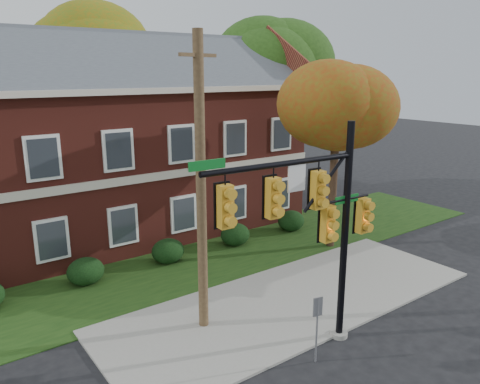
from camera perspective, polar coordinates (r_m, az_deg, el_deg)
ground at (r=16.50m, az=9.06°, el=-14.27°), size 120.00×120.00×0.00m
sidewalk at (r=17.11m, az=6.64°, el=-12.92°), size 14.00×5.00×0.08m
grass_strip at (r=20.70m, az=-2.86°, el=-7.87°), size 30.00×6.00×0.04m
apartment_building at (r=23.74m, az=-15.13°, el=6.97°), size 18.80×8.80×9.74m
hedge_left at (r=18.95m, az=-18.31°, el=-9.16°), size 1.40×1.26×1.05m
hedge_center at (r=20.15m, az=-8.78°, el=-7.13°), size 1.40×1.26×1.05m
hedge_right at (r=21.85m, az=-0.59°, el=-5.21°), size 1.40×1.26×1.05m
hedge_far_right at (r=23.94m, az=6.25°, el=-3.51°), size 1.40×1.26×1.05m
tree_near_right at (r=20.99m, az=12.47°, el=10.83°), size 4.50×4.25×8.58m
tree_right_rear at (r=30.22m, az=4.87°, el=14.89°), size 6.30×5.95×10.62m
tree_far_rear at (r=31.41m, az=-18.68°, el=15.51°), size 6.84×6.46×11.52m
traffic_signal at (r=12.90m, az=9.15°, el=-2.85°), size 5.90×0.62×6.59m
utility_pole at (r=13.82m, az=-4.78°, el=0.58°), size 1.38×0.46×9.03m
sign_post at (r=13.41m, az=9.40°, el=-14.98°), size 0.29×0.10×1.97m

